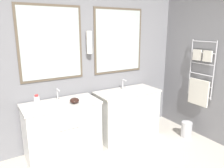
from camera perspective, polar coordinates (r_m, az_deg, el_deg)
name	(u,v)px	position (r m, az deg, el deg)	size (l,w,h in m)	color
wall_back	(73,64)	(3.50, -10.26, 5.20)	(5.58, 0.17, 2.60)	slate
wall_right	(214,64)	(3.93, 25.10, 4.74)	(0.13, 3.90, 2.60)	slate
vanity_left	(63,130)	(3.34, -12.61, -11.56)	(1.09, 0.59, 0.83)	white
vanity_right	(128,114)	(3.83, 4.21, -7.77)	(1.09, 0.59, 0.83)	white
faucet_left	(58,95)	(3.31, -14.00, -2.76)	(0.17, 0.11, 0.18)	silver
faucet_right	(123,84)	(3.80, 2.93, -0.11)	(0.17, 0.11, 0.18)	silver
toiletry_bottle	(37,102)	(3.03, -18.98, -4.59)	(0.07, 0.07, 0.20)	silver
amenity_bowl	(74,101)	(3.15, -9.78, -4.28)	(0.13, 0.13, 0.08)	black
waste_bin	(186,129)	(4.13, 18.88, -11.07)	(0.19, 0.19, 0.27)	#B7B7BC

